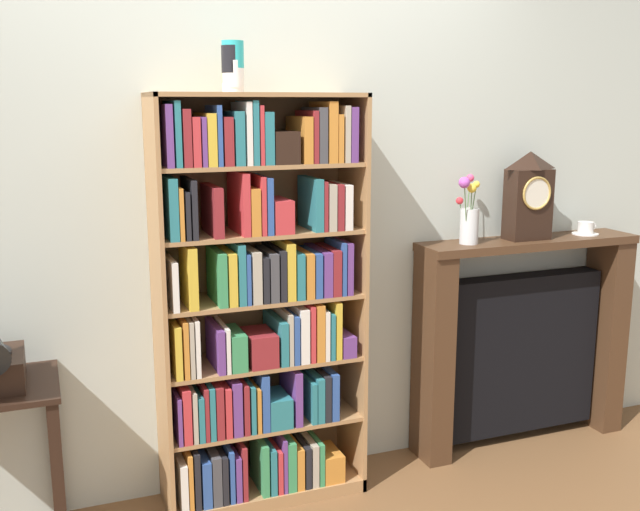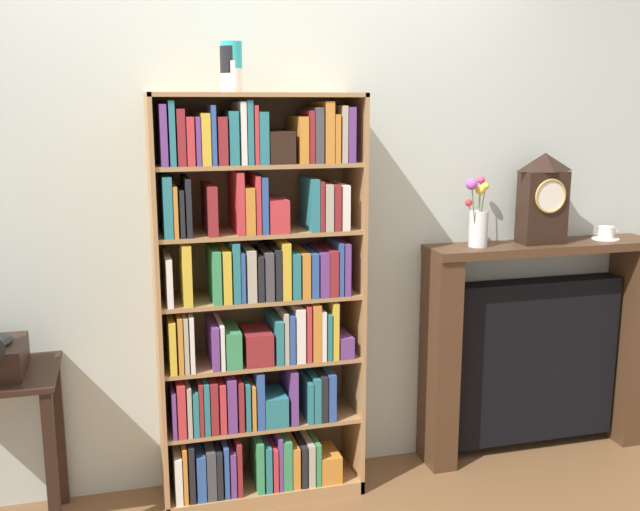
% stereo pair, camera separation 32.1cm
% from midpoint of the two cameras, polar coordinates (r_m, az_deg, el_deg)
% --- Properties ---
extents(ground_plane, '(8.17, 6.40, 0.02)m').
position_cam_midpoint_polar(ground_plane, '(3.45, -1.40, -18.62)').
color(ground_plane, brown).
extents(wall_back, '(5.17, 0.08, 2.60)m').
position_cam_midpoint_polar(wall_back, '(3.32, -0.36, 4.26)').
color(wall_back, beige).
rests_on(wall_back, ground).
extents(bookshelf, '(0.88, 0.32, 1.77)m').
position_cam_midpoint_polar(bookshelf, '(3.17, -2.04, -4.26)').
color(bookshelf, '#A87A4C').
rests_on(bookshelf, ground).
extents(cup_stack, '(0.09, 0.09, 0.20)m').
position_cam_midpoint_polar(cup_stack, '(3.06, -3.83, 14.36)').
color(cup_stack, white).
rests_on(cup_stack, bookshelf).
extents(fireplace_mantel, '(1.17, 0.25, 1.07)m').
position_cam_midpoint_polar(fireplace_mantel, '(3.89, 18.60, -6.97)').
color(fireplace_mantel, '#472D1C').
rests_on(fireplace_mantel, ground).
extents(mantel_clock, '(0.21, 0.13, 0.43)m').
position_cam_midpoint_polar(mantel_clock, '(3.69, 19.32, 4.18)').
color(mantel_clock, black).
rests_on(mantel_clock, fireplace_mantel).
extents(flower_vase, '(0.15, 0.16, 0.33)m').
position_cam_midpoint_polar(flower_vase, '(3.52, 14.71, 2.65)').
color(flower_vase, silver).
rests_on(flower_vase, fireplace_mantel).
extents(teacup_with_saucer, '(0.13, 0.13, 0.07)m').
position_cam_midpoint_polar(teacup_with_saucer, '(3.94, 23.50, 1.54)').
color(teacup_with_saucer, white).
rests_on(teacup_with_saucer, fireplace_mantel).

